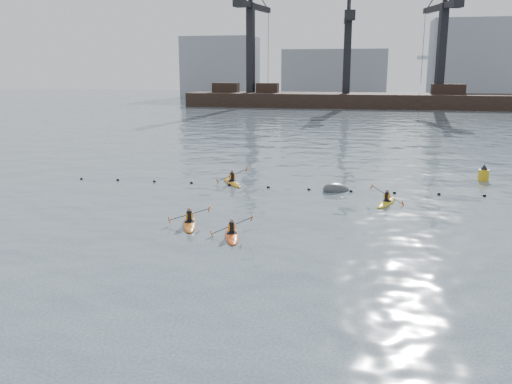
% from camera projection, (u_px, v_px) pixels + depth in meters
% --- Properties ---
extents(ground, '(400.00, 400.00, 0.00)m').
position_uv_depth(ground, '(208.00, 333.00, 17.91)').
color(ground, '#35454E').
rests_on(ground, ground).
extents(float_line, '(33.24, 0.73, 0.24)m').
position_uv_depth(float_line, '(289.00, 188.00, 39.53)').
color(float_line, black).
rests_on(float_line, ground).
extents(barge_pier, '(72.00, 19.30, 29.50)m').
position_uv_depth(barge_pier, '(345.00, 99.00, 122.62)').
color(barge_pier, black).
rests_on(barge_pier, ground).
extents(skyline, '(141.00, 28.00, 22.00)m').
position_uv_depth(skyline, '(360.00, 66.00, 158.99)').
color(skyline, gray).
rests_on(skyline, ground).
extents(kayaker_0, '(2.24, 3.37, 1.26)m').
position_uv_depth(kayaker_0, '(232.00, 234.00, 28.21)').
color(kayaker_0, '#EB5516').
rests_on(kayaker_0, ground).
extents(kayaker_2, '(2.30, 3.53, 1.20)m').
position_uv_depth(kayaker_2, '(189.00, 223.00, 30.28)').
color(kayaker_2, '#CE6813').
rests_on(kayaker_2, ground).
extents(kayaker_3, '(2.23, 3.34, 1.31)m').
position_uv_depth(kayaker_3, '(387.00, 202.00, 35.05)').
color(kayaker_3, gold).
rests_on(kayaker_3, ground).
extents(kayaker_5, '(2.55, 3.52, 1.34)m').
position_uv_depth(kayaker_5, '(232.00, 182.00, 41.20)').
color(kayaker_5, '#C48117').
rests_on(kayaker_5, ground).
extents(mooring_buoy, '(2.68, 2.41, 1.52)m').
position_uv_depth(mooring_buoy, '(337.00, 191.00, 38.78)').
color(mooring_buoy, '#3A3D3F').
rests_on(mooring_buoy, ground).
extents(nav_buoy, '(0.80, 0.80, 1.46)m').
position_uv_depth(nav_buoy, '(484.00, 175.00, 42.21)').
color(nav_buoy, gold).
rests_on(nav_buoy, ground).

